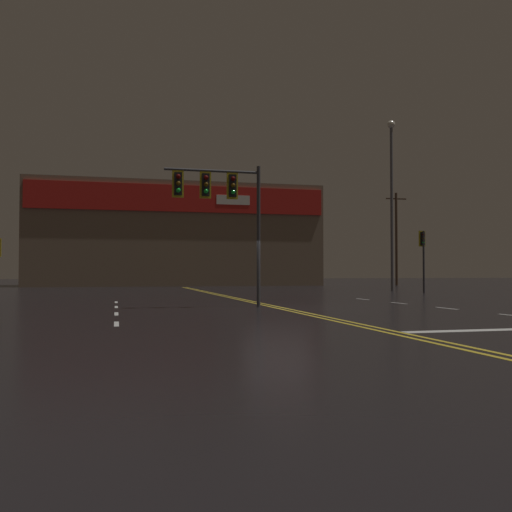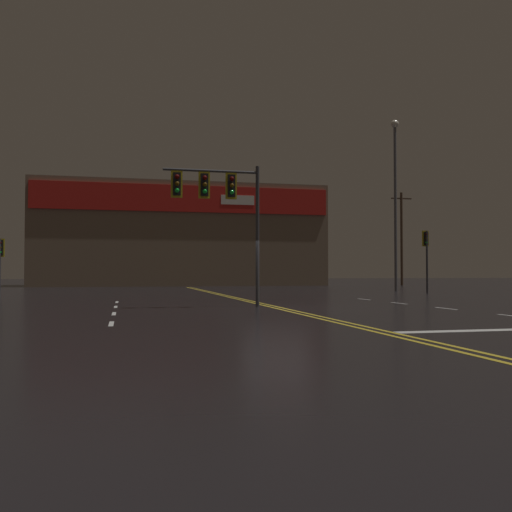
{
  "view_description": "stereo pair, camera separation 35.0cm",
  "coord_description": "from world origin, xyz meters",
  "views": [
    {
      "loc": [
        -5.81,
        -20.15,
        1.29
      ],
      "look_at": [
        0.0,
        3.48,
        2.0
      ],
      "focal_mm": 40.0,
      "sensor_mm": 36.0,
      "label": 1
    },
    {
      "loc": [
        -5.47,
        -20.23,
        1.29
      ],
      "look_at": [
        0.0,
        3.48,
        2.0
      ],
      "focal_mm": 40.0,
      "sensor_mm": 36.0,
      "label": 2
    }
  ],
  "objects": [
    {
      "name": "building_backdrop",
      "position": [
        0.0,
        37.58,
        4.96
      ],
      "size": [
        28.0,
        10.23,
        9.88
      ],
      "color": "#7A6651",
      "rests_on": "ground"
    },
    {
      "name": "road_markings",
      "position": [
        1.28,
        -1.97,
        0.0
      ],
      "size": [
        17.2,
        60.0,
        0.01
      ],
      "color": "gold",
      "rests_on": "ground"
    },
    {
      "name": "ground_plane",
      "position": [
        0.0,
        0.0,
        0.0
      ],
      "size": [
        200.0,
        200.0,
        0.0
      ],
      "primitive_type": "plane",
      "color": "black"
    },
    {
      "name": "traffic_signal_median",
      "position": [
        -2.12,
        0.75,
        4.16
      ],
      "size": [
        3.64,
        0.36,
        5.34
      ],
      "color": "#38383D",
      "rests_on": "ground"
    },
    {
      "name": "traffic_signal_corner_northeast",
      "position": [
        12.97,
        12.16,
        2.89
      ],
      "size": [
        0.42,
        0.36,
        3.93
      ],
      "color": "#38383D",
      "rests_on": "ground"
    },
    {
      "name": "streetlight_median_approach",
      "position": [
        13.19,
        16.7,
        7.49
      ],
      "size": [
        0.56,
        0.56,
        12.15
      ],
      "color": "#59595E",
      "rests_on": "ground"
    },
    {
      "name": "traffic_signal_corner_northwest",
      "position": [
        -12.04,
        12.85,
        2.29
      ],
      "size": [
        0.42,
        0.36,
        3.13
      ],
      "color": "#38383D",
      "rests_on": "ground"
    },
    {
      "name": "utility_pole_row",
      "position": [
        -1.06,
        32.24,
        4.95
      ],
      "size": [
        47.07,
        0.26,
        9.64
      ],
      "color": "#4C3828",
      "rests_on": "ground"
    }
  ]
}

